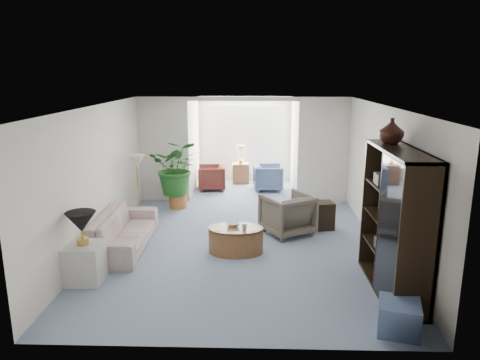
{
  "coord_description": "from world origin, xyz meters",
  "views": [
    {
      "loc": [
        0.25,
        -7.5,
        3.05
      ],
      "look_at": [
        0.0,
        0.6,
        1.1
      ],
      "focal_mm": 33.56,
      "sensor_mm": 36.0,
      "label": 1
    }
  ],
  "objects_px": {
    "entertainment_cabinet": "(395,222)",
    "plant_pot": "(178,201)",
    "ottoman": "(399,317)",
    "sunroom_table": "(241,173)",
    "framed_picture": "(387,156)",
    "sunroom_chair_maroon": "(212,177)",
    "coffee_cup": "(244,227)",
    "side_table_dark": "(321,215)",
    "sofa": "(124,231)",
    "table_lamp": "(81,222)",
    "coffee_bowl": "(233,224)",
    "coffee_table": "(236,240)",
    "sunroom_chair_blue": "(268,177)",
    "end_table": "(85,263)",
    "floor_lamp": "(137,162)",
    "wingback_chair": "(287,214)",
    "cabinet_urn": "(392,131)"
  },
  "relations": [
    {
      "from": "floor_lamp",
      "to": "sunroom_chair_maroon",
      "type": "xyz_separation_m",
      "value": [
        1.31,
        2.53,
        -0.92
      ]
    },
    {
      "from": "table_lamp",
      "to": "plant_pot",
      "type": "bearing_deg",
      "value": 78.5
    },
    {
      "from": "coffee_table",
      "to": "cabinet_urn",
      "type": "height_order",
      "value": "cabinet_urn"
    },
    {
      "from": "coffee_bowl",
      "to": "end_table",
      "type": "bearing_deg",
      "value": -149.47
    },
    {
      "from": "coffee_cup",
      "to": "cabinet_urn",
      "type": "xyz_separation_m",
      "value": [
        2.13,
        -0.71,
        1.74
      ]
    },
    {
      "from": "table_lamp",
      "to": "floor_lamp",
      "type": "distance_m",
      "value": 2.93
    },
    {
      "from": "coffee_table",
      "to": "table_lamp",
      "type": "bearing_deg",
      "value": -152.02
    },
    {
      "from": "framed_picture",
      "to": "sunroom_chair_maroon",
      "type": "bearing_deg",
      "value": 128.57
    },
    {
      "from": "framed_picture",
      "to": "coffee_bowl",
      "type": "xyz_separation_m",
      "value": [
        -2.56,
        -0.01,
        -1.22
      ]
    },
    {
      "from": "sofa",
      "to": "entertainment_cabinet",
      "type": "relative_size",
      "value": 1.04
    },
    {
      "from": "ottoman",
      "to": "sunroom_table",
      "type": "relative_size",
      "value": 0.85
    },
    {
      "from": "framed_picture",
      "to": "coffee_cup",
      "type": "height_order",
      "value": "framed_picture"
    },
    {
      "from": "sofa",
      "to": "wingback_chair",
      "type": "height_order",
      "value": "wingback_chair"
    },
    {
      "from": "coffee_cup",
      "to": "sunroom_chair_maroon",
      "type": "distance_m",
      "value": 4.48
    },
    {
      "from": "end_table",
      "to": "ottoman",
      "type": "bearing_deg",
      "value": -16.08
    },
    {
      "from": "entertainment_cabinet",
      "to": "sunroom_chair_blue",
      "type": "distance_m",
      "value": 5.84
    },
    {
      "from": "wingback_chair",
      "to": "cabinet_urn",
      "type": "distance_m",
      "value": 2.88
    },
    {
      "from": "coffee_cup",
      "to": "sofa",
      "type": "bearing_deg",
      "value": 172.7
    },
    {
      "from": "entertainment_cabinet",
      "to": "plant_pot",
      "type": "height_order",
      "value": "entertainment_cabinet"
    },
    {
      "from": "end_table",
      "to": "coffee_bowl",
      "type": "distance_m",
      "value": 2.51
    },
    {
      "from": "end_table",
      "to": "floor_lamp",
      "type": "height_order",
      "value": "floor_lamp"
    },
    {
      "from": "sunroom_chair_blue",
      "to": "plant_pot",
      "type": "bearing_deg",
      "value": 123.78
    },
    {
      "from": "sunroom_chair_blue",
      "to": "framed_picture",
      "type": "bearing_deg",
      "value": -160.7
    },
    {
      "from": "table_lamp",
      "to": "sunroom_chair_maroon",
      "type": "height_order",
      "value": "table_lamp"
    },
    {
      "from": "cabinet_urn",
      "to": "sunroom_chair_blue",
      "type": "distance_m",
      "value": 5.65
    },
    {
      "from": "side_table_dark",
      "to": "sunroom_chair_maroon",
      "type": "bearing_deg",
      "value": 129.35
    },
    {
      "from": "table_lamp",
      "to": "side_table_dark",
      "type": "xyz_separation_m",
      "value": [
        3.86,
        2.43,
        -0.66
      ]
    },
    {
      "from": "sofa",
      "to": "table_lamp",
      "type": "xyz_separation_m",
      "value": [
        -0.2,
        -1.35,
        0.62
      ]
    },
    {
      "from": "ottoman",
      "to": "sunroom_chair_blue",
      "type": "distance_m",
      "value": 6.81
    },
    {
      "from": "framed_picture",
      "to": "coffee_bowl",
      "type": "distance_m",
      "value": 2.83
    },
    {
      "from": "end_table",
      "to": "coffee_bowl",
      "type": "bearing_deg",
      "value": 30.53
    },
    {
      "from": "ottoman",
      "to": "sunroom_chair_maroon",
      "type": "bearing_deg",
      "value": 113.25
    },
    {
      "from": "table_lamp",
      "to": "floor_lamp",
      "type": "height_order",
      "value": "floor_lamp"
    },
    {
      "from": "entertainment_cabinet",
      "to": "wingback_chair",
      "type": "bearing_deg",
      "value": 120.21
    },
    {
      "from": "entertainment_cabinet",
      "to": "ottoman",
      "type": "relative_size",
      "value": 4.28
    },
    {
      "from": "coffee_bowl",
      "to": "sunroom_chair_maroon",
      "type": "xyz_separation_m",
      "value": [
        -0.76,
        4.17,
        -0.15
      ]
    },
    {
      "from": "side_table_dark",
      "to": "entertainment_cabinet",
      "type": "height_order",
      "value": "entertainment_cabinet"
    },
    {
      "from": "sofa",
      "to": "end_table",
      "type": "height_order",
      "value": "sofa"
    },
    {
      "from": "side_table_dark",
      "to": "sunroom_table",
      "type": "distance_m",
      "value": 4.13
    },
    {
      "from": "end_table",
      "to": "floor_lamp",
      "type": "bearing_deg",
      "value": 88.38
    },
    {
      "from": "framed_picture",
      "to": "ottoman",
      "type": "bearing_deg",
      "value": -100.25
    },
    {
      "from": "coffee_bowl",
      "to": "coffee_cup",
      "type": "height_order",
      "value": "coffee_cup"
    },
    {
      "from": "coffee_cup",
      "to": "ottoman",
      "type": "distance_m",
      "value": 3.0
    },
    {
      "from": "end_table",
      "to": "wingback_chair",
      "type": "relative_size",
      "value": 0.67
    },
    {
      "from": "floor_lamp",
      "to": "plant_pot",
      "type": "relative_size",
      "value": 0.9
    },
    {
      "from": "coffee_table",
      "to": "coffee_cup",
      "type": "bearing_deg",
      "value": -33.69
    },
    {
      "from": "table_lamp",
      "to": "coffee_table",
      "type": "relative_size",
      "value": 0.46
    },
    {
      "from": "cabinet_urn",
      "to": "sunroom_table",
      "type": "distance_m",
      "value": 6.58
    },
    {
      "from": "framed_picture",
      "to": "cabinet_urn",
      "type": "bearing_deg",
      "value": -104.08
    },
    {
      "from": "coffee_table",
      "to": "sofa",
      "type": "bearing_deg",
      "value": 174.97
    }
  ]
}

